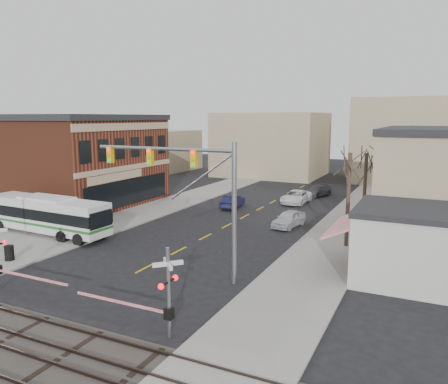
% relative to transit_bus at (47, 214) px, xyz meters
% --- Properties ---
extents(ground, '(160.00, 160.00, 0.00)m').
position_rel_transit_bus_xyz_m(ground, '(11.69, -5.16, -1.67)').
color(ground, black).
rests_on(ground, ground).
extents(sidewalk_west, '(5.00, 60.00, 0.12)m').
position_rel_transit_bus_xyz_m(sidewalk_west, '(2.19, 14.84, -1.61)').
color(sidewalk_west, gray).
rests_on(sidewalk_west, ground).
extents(sidewalk_east, '(5.00, 60.00, 0.12)m').
position_rel_transit_bus_xyz_m(sidewalk_east, '(21.19, 14.84, -1.61)').
color(sidewalk_east, gray).
rests_on(sidewalk_east, ground).
extents(ballast_strip, '(160.00, 5.00, 0.06)m').
position_rel_transit_bus_xyz_m(ballast_strip, '(11.69, -13.16, -1.64)').
color(ballast_strip, '#332D28').
rests_on(ballast_strip, ground).
extents(rail_tracks, '(160.00, 3.91, 0.14)m').
position_rel_transit_bus_xyz_m(rail_tracks, '(11.69, -13.16, -1.55)').
color(rail_tracks, '#2D231E').
rests_on(rail_tracks, ground).
extents(brick_building, '(30.40, 15.40, 9.60)m').
position_rel_transit_bus_xyz_m(brick_building, '(-15.29, 10.84, 3.14)').
color(brick_building, brown).
rests_on(brick_building, ground).
extents(awning_shop, '(9.74, 6.20, 4.30)m').
position_rel_transit_bus_xyz_m(awning_shop, '(27.66, 1.84, 0.49)').
color(awning_shop, beige).
rests_on(awning_shop, ground).
extents(tree_east_a, '(0.28, 0.28, 6.75)m').
position_rel_transit_bus_xyz_m(tree_east_a, '(22.19, 6.84, 1.82)').
color(tree_east_a, '#382B21').
rests_on(tree_east_a, sidewalk_east).
extents(tree_east_b, '(0.28, 0.28, 6.30)m').
position_rel_transit_bus_xyz_m(tree_east_b, '(22.49, 12.84, 1.60)').
color(tree_east_b, '#382B21').
rests_on(tree_east_b, sidewalk_east).
extents(tree_east_c, '(0.28, 0.28, 7.20)m').
position_rel_transit_bus_xyz_m(tree_east_c, '(22.69, 20.84, 2.05)').
color(tree_east_c, '#382B21').
rests_on(tree_east_c, sidewalk_east).
extents(transit_bus, '(11.51, 2.97, 2.94)m').
position_rel_transit_bus_xyz_m(transit_bus, '(0.00, 0.00, 0.00)').
color(transit_bus, silver).
rests_on(transit_bus, ground).
extents(traffic_signal_mast, '(9.39, 0.30, 8.00)m').
position_rel_transit_bus_xyz_m(traffic_signal_mast, '(15.11, -3.05, 4.03)').
color(traffic_signal_mast, gray).
rests_on(traffic_signal_mast, ground).
extents(rr_crossing_west, '(5.60, 1.36, 4.00)m').
position_rel_transit_bus_xyz_m(rr_crossing_west, '(6.87, -9.39, 0.30)').
color(rr_crossing_west, gray).
rests_on(rr_crossing_west, ground).
extents(rr_crossing_east, '(5.60, 1.36, 4.00)m').
position_rel_transit_bus_xyz_m(rr_crossing_east, '(17.36, -9.88, 0.30)').
color(rr_crossing_east, gray).
rests_on(rr_crossing_east, ground).
extents(trash_bin, '(0.60, 0.60, 0.96)m').
position_rel_transit_bus_xyz_m(trash_bin, '(2.97, -5.97, -1.07)').
color(trash_bin, black).
rests_on(trash_bin, sidewalk_west).
extents(car_a, '(2.30, 4.35, 1.41)m').
position_rel_transit_bus_xyz_m(car_a, '(16.62, 10.85, -0.97)').
color(car_a, '#BBBCC1').
rests_on(car_a, ground).
extents(car_b, '(1.80, 4.22, 1.35)m').
position_rel_transit_bus_xyz_m(car_b, '(8.94, 16.05, -1.00)').
color(car_b, '#161738').
rests_on(car_b, ground).
extents(car_c, '(2.56, 5.18, 1.41)m').
position_rel_transit_bus_xyz_m(car_c, '(14.21, 21.25, -0.97)').
color(car_c, white).
rests_on(car_c, ground).
extents(car_d, '(3.21, 4.91, 1.32)m').
position_rel_transit_bus_xyz_m(car_d, '(15.26, 26.45, -1.01)').
color(car_d, '#414146').
rests_on(car_d, ground).
extents(pedestrian_near, '(0.63, 0.77, 1.81)m').
position_rel_transit_bus_xyz_m(pedestrian_near, '(2.62, -0.85, -0.65)').
color(pedestrian_near, '#655B51').
rests_on(pedestrian_near, sidewalk_west).
extents(pedestrian_far, '(1.15, 1.11, 1.87)m').
position_rel_transit_bus_xyz_m(pedestrian_far, '(2.20, 2.88, -0.62)').
color(pedestrian_far, '#384863').
rests_on(pedestrian_far, sidewalk_west).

